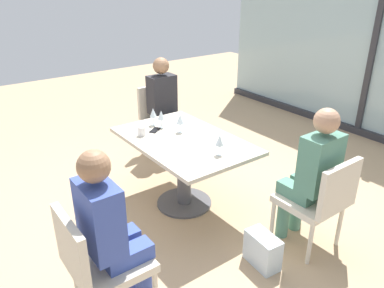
{
  "coord_description": "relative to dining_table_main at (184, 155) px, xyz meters",
  "views": [
    {
      "loc": [
        2.71,
        -1.9,
        2.17
      ],
      "look_at": [
        0.0,
        0.1,
        0.65
      ],
      "focal_mm": 35.25,
      "sensor_mm": 36.0,
      "label": 1
    }
  ],
  "objects": [
    {
      "name": "ground_plane",
      "position": [
        0.0,
        0.0,
        -0.56
      ],
      "size": [
        12.0,
        12.0,
        0.0
      ],
      "primitive_type": "plane",
      "color": "tan"
    },
    {
      "name": "window_wall_backdrop",
      "position": [
        0.0,
        3.2,
        0.66
      ],
      "size": [
        5.32,
        0.1,
        2.7
      ],
      "color": "#9CB7BC",
      "rests_on": "ground_plane"
    },
    {
      "name": "dining_table_main",
      "position": [
        0.0,
        0.0,
        0.0
      ],
      "size": [
        1.38,
        0.89,
        0.73
      ],
      "color": "#BCB29E",
      "rests_on": "ground_plane"
    },
    {
      "name": "chair_far_right",
      "position": [
        1.22,
        0.5,
        -0.06
      ],
      "size": [
        0.5,
        0.46,
        0.87
      ],
      "color": "beige",
      "rests_on": "ground_plane"
    },
    {
      "name": "chair_far_left",
      "position": [
        -1.22,
        0.5,
        -0.06
      ],
      "size": [
        0.5,
        0.46,
        0.87
      ],
      "color": "beige",
      "rests_on": "ground_plane"
    },
    {
      "name": "chair_front_right",
      "position": [
        0.82,
        -1.26,
        -0.06
      ],
      "size": [
        0.46,
        0.5,
        0.87
      ],
      "color": "beige",
      "rests_on": "ground_plane"
    },
    {
      "name": "person_far_right",
      "position": [
        1.11,
        0.5,
        0.14
      ],
      "size": [
        0.39,
        0.34,
        1.26
      ],
      "color": "#4C7F6B",
      "rests_on": "ground_plane"
    },
    {
      "name": "person_far_left",
      "position": [
        -1.11,
        0.5,
        0.14
      ],
      "size": [
        0.39,
        0.34,
        1.26
      ],
      "color": "#28282D",
      "rests_on": "ground_plane"
    },
    {
      "name": "person_front_right",
      "position": [
        0.82,
        -1.16,
        0.14
      ],
      "size": [
        0.34,
        0.39,
        1.26
      ],
      "color": "#384C9E",
      "rests_on": "ground_plane"
    },
    {
      "name": "wine_glass_0",
      "position": [
        -0.16,
        0.08,
        0.31
      ],
      "size": [
        0.07,
        0.07,
        0.18
      ],
      "color": "silver",
      "rests_on": "dining_table_main"
    },
    {
      "name": "wine_glass_1",
      "position": [
        -0.49,
        -0.04,
        0.31
      ],
      "size": [
        0.07,
        0.07,
        0.18
      ],
      "color": "silver",
      "rests_on": "dining_table_main"
    },
    {
      "name": "wine_glass_2",
      "position": [
        0.47,
        0.05,
        0.31
      ],
      "size": [
        0.07,
        0.07,
        0.18
      ],
      "color": "silver",
      "rests_on": "dining_table_main"
    },
    {
      "name": "wine_glass_3",
      "position": [
        -0.38,
        -0.01,
        0.31
      ],
      "size": [
        0.07,
        0.07,
        0.18
      ],
      "color": "silver",
      "rests_on": "dining_table_main"
    },
    {
      "name": "coffee_cup",
      "position": [
        -0.32,
        -0.28,
        0.22
      ],
      "size": [
        0.08,
        0.08,
        0.09
      ],
      "primitive_type": "cylinder",
      "color": "white",
      "rests_on": "dining_table_main"
    },
    {
      "name": "cell_phone_on_table",
      "position": [
        -0.35,
        -0.11,
        0.18
      ],
      "size": [
        0.14,
        0.16,
        0.01
      ],
      "primitive_type": "cube",
      "rotation": [
        0.0,
        0.0,
        0.6
      ],
      "color": "black",
      "rests_on": "dining_table_main"
    },
    {
      "name": "handbag_0",
      "position": [
        1.11,
        -0.01,
        -0.42
      ],
      "size": [
        0.31,
        0.19,
        0.28
      ],
      "primitive_type": "cube",
      "rotation": [
        0.0,
        0.0,
        -0.09
      ],
      "color": "silver",
      "rests_on": "ground_plane"
    }
  ]
}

